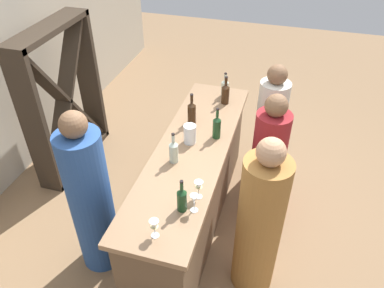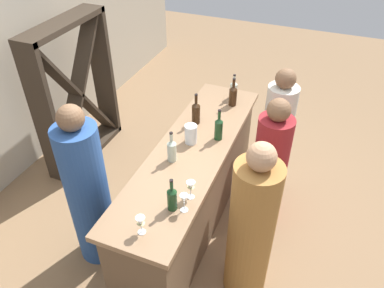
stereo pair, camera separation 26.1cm
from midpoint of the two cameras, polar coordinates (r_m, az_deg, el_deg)
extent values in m
plane|color=#846647|center=(3.99, -1.91, -11.32)|extent=(12.00, 12.00, 0.00)
cube|color=brown|center=(3.67, -2.05, -6.78)|extent=(2.29, 0.54, 0.88)
cube|color=#8C6B4C|center=(3.37, -2.22, -1.08)|extent=(2.37, 0.62, 0.05)
cube|color=#33281E|center=(4.14, -24.46, 2.28)|extent=(0.06, 0.28, 1.68)
cube|color=#33281E|center=(4.89, -16.93, 9.52)|extent=(0.06, 0.28, 1.68)
cube|color=#33281E|center=(4.17, -22.86, 15.76)|extent=(1.17, 0.28, 0.06)
cube|color=#33281E|center=(4.94, -18.42, -1.85)|extent=(1.17, 0.28, 0.06)
cube|color=#33281E|center=(4.50, -20.41, 6.22)|extent=(1.08, 0.20, 1.58)
cube|color=#33281E|center=(4.50, -20.41, 6.22)|extent=(1.08, 0.20, 1.58)
cylinder|color=#193D1E|center=(2.76, -4.27, -8.73)|extent=(0.07, 0.07, 0.17)
cone|color=#193D1E|center=(2.69, -4.37, -7.25)|extent=(0.07, 0.07, 0.03)
cylinder|color=#193D1E|center=(2.65, -4.42, -6.45)|extent=(0.03, 0.03, 0.07)
cylinder|color=black|center=(2.62, -4.46, -5.80)|extent=(0.03, 0.03, 0.01)
cylinder|color=#B7C6B2|center=(3.17, -5.14, -1.48)|extent=(0.08, 0.08, 0.17)
cone|color=#B7C6B2|center=(3.11, -5.24, 0.00)|extent=(0.08, 0.08, 0.03)
cylinder|color=#B7C6B2|center=(3.08, -5.30, 0.78)|extent=(0.03, 0.03, 0.07)
cylinder|color=black|center=(3.05, -5.34, 1.41)|extent=(0.03, 0.03, 0.01)
cylinder|color=#193D1E|center=(3.43, 1.59, 2.24)|extent=(0.08, 0.08, 0.19)
cone|color=#193D1E|center=(3.37, 1.62, 3.78)|extent=(0.08, 0.08, 0.04)
cylinder|color=#193D1E|center=(3.34, 1.64, 4.59)|extent=(0.03, 0.03, 0.08)
cylinder|color=black|center=(3.32, 1.65, 5.25)|extent=(0.03, 0.03, 0.01)
cylinder|color=#331E0F|center=(3.64, -2.10, 4.47)|extent=(0.08, 0.08, 0.19)
cone|color=#331E0F|center=(3.58, -2.14, 5.99)|extent=(0.08, 0.08, 0.04)
cylinder|color=#331E0F|center=(3.55, -2.16, 6.79)|extent=(0.03, 0.03, 0.08)
cylinder|color=black|center=(3.52, -2.18, 7.43)|extent=(0.03, 0.03, 0.01)
cylinder|color=#331E0F|center=(3.96, 3.17, 7.33)|extent=(0.08, 0.08, 0.18)
cone|color=#331E0F|center=(3.91, 3.23, 8.70)|extent=(0.08, 0.08, 0.04)
cylinder|color=#331E0F|center=(3.88, 3.25, 9.43)|extent=(0.03, 0.03, 0.08)
cylinder|color=black|center=(3.86, 3.28, 10.00)|extent=(0.03, 0.03, 0.01)
cylinder|color=#B7C6B2|center=(4.09, 3.15, 8.24)|extent=(0.08, 0.08, 0.16)
cone|color=#B7C6B2|center=(4.04, 3.19, 9.44)|extent=(0.08, 0.08, 0.03)
cylinder|color=#B7C6B2|center=(4.02, 3.22, 10.07)|extent=(0.03, 0.03, 0.07)
cylinder|color=black|center=(4.00, 3.24, 10.58)|extent=(0.03, 0.03, 0.01)
cylinder|color=white|center=(2.81, -2.37, -10.05)|extent=(0.06, 0.06, 0.00)
cylinder|color=white|center=(2.78, -2.39, -9.50)|extent=(0.01, 0.01, 0.08)
cone|color=white|center=(2.72, -2.43, -8.42)|extent=(0.06, 0.06, 0.07)
cylinder|color=white|center=(2.90, -1.60, -8.06)|extent=(0.06, 0.06, 0.00)
cylinder|color=white|center=(2.87, -1.61, -7.53)|extent=(0.01, 0.01, 0.07)
cone|color=white|center=(2.82, -1.64, -6.44)|extent=(0.07, 0.07, 0.08)
cone|color=beige|center=(2.84, -1.63, -6.80)|extent=(0.06, 0.06, 0.03)
cylinder|color=white|center=(2.68, -8.46, -13.63)|extent=(0.06, 0.06, 0.00)
cylinder|color=white|center=(2.65, -8.52, -13.19)|extent=(0.01, 0.01, 0.06)
cone|color=white|center=(2.60, -8.67, -12.17)|extent=(0.07, 0.07, 0.08)
cone|color=beige|center=(2.62, -8.61, -12.56)|extent=(0.06, 0.06, 0.03)
cylinder|color=silver|center=(3.38, -2.54, 1.45)|extent=(0.11, 0.11, 0.18)
cylinder|color=#9E6B33|center=(3.06, 7.63, -12.59)|extent=(0.44, 0.44, 1.34)
sphere|color=tan|center=(2.53, 9.03, -1.32)|extent=(0.21, 0.21, 0.21)
cylinder|color=maroon|center=(3.69, 9.26, -3.57)|extent=(0.40, 0.40, 1.21)
sphere|color=brown|center=(3.29, 10.46, 5.70)|extent=(0.21, 0.21, 0.21)
cylinder|color=beige|center=(4.16, 9.78, 1.67)|extent=(0.39, 0.39, 1.21)
sphere|color=brown|center=(3.81, 10.88, 10.24)|extent=(0.20, 0.20, 0.20)
cylinder|color=#284C8C|center=(3.30, -17.21, -8.74)|extent=(0.46, 0.46, 1.41)
sphere|color=brown|center=(2.81, -20.13, 2.70)|extent=(0.21, 0.21, 0.21)
camera|label=1|loc=(0.13, -92.25, -1.71)|focal=35.22mm
camera|label=2|loc=(0.13, 87.75, 1.71)|focal=35.22mm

